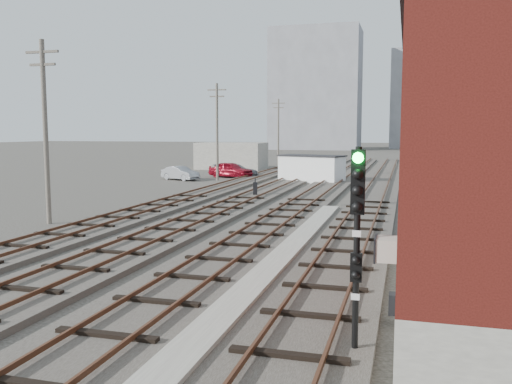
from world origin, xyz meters
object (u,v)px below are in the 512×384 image
at_px(switch_stand, 255,189).
at_px(car_red, 231,170).
at_px(signal_mast, 357,234).
at_px(car_silver, 180,173).
at_px(site_trailer, 312,169).
at_px(car_grey, 236,171).

xyz_separation_m(switch_stand, car_red, (-6.73, 15.02, 0.19)).
bearing_deg(signal_mast, car_silver, 118.33).
distance_m(signal_mast, car_red, 43.43).
distance_m(site_trailer, car_red, 9.06).
bearing_deg(car_red, signal_mast, -141.77).
relative_size(signal_mast, car_red, 0.93).
bearing_deg(car_grey, car_silver, 133.33).
xyz_separation_m(car_red, car_silver, (-3.69, -3.98, -0.13)).
height_order(switch_stand, car_grey, switch_stand).
bearing_deg(site_trailer, switch_stand, -80.34).
bearing_deg(car_silver, signal_mast, -128.90).
relative_size(switch_stand, site_trailer, 0.20).
relative_size(site_trailer, car_silver, 1.60).
distance_m(signal_mast, car_silver, 41.38).
bearing_deg(switch_stand, car_silver, 115.69).
distance_m(switch_stand, car_silver, 15.18).
height_order(switch_stand, site_trailer, site_trailer).
relative_size(car_red, car_grey, 1.02).
bearing_deg(site_trailer, car_silver, -156.19).
bearing_deg(signal_mast, site_trailer, 101.04).
bearing_deg(car_silver, car_grey, -18.09).
bearing_deg(car_silver, switch_stand, -113.88).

